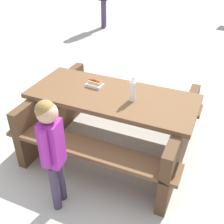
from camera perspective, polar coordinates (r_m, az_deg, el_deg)
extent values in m
plane|color=#B7B2A8|center=(3.40, 0.00, -7.43)|extent=(30.00, 30.00, 0.00)
cube|color=brown|center=(2.98, 0.00, 3.22)|extent=(1.95, 1.29, 0.05)
cube|color=brown|center=(2.74, -4.74, -7.54)|extent=(1.80, 0.83, 0.04)
cube|color=brown|center=(3.58, 3.60, 3.22)|extent=(1.80, 0.83, 0.04)
cube|color=#4D3520|center=(3.52, -11.72, 0.40)|extent=(0.53, 1.36, 0.70)
cube|color=#4D3520|center=(3.02, 13.75, -6.03)|extent=(0.53, 1.36, 0.70)
cylinder|color=silver|center=(2.81, 4.22, 4.22)|extent=(0.06, 0.06, 0.21)
cone|color=silver|center=(2.76, 4.32, 6.50)|extent=(0.06, 0.06, 0.04)
cylinder|color=silver|center=(2.74, 4.35, 7.04)|extent=(0.03, 0.03, 0.02)
cube|color=white|center=(3.13, -3.55, 5.50)|extent=(0.20, 0.15, 0.03)
cube|color=#D8B272|center=(3.11, -3.57, 6.04)|extent=(0.16, 0.09, 0.04)
cylinder|color=maroon|center=(3.10, -3.58, 6.33)|extent=(0.14, 0.06, 0.03)
ellipsoid|color=maroon|center=(3.10, -3.59, 6.53)|extent=(0.07, 0.04, 0.01)
cylinder|color=#3F334C|center=(2.73, -10.50, -13.32)|extent=(0.08, 0.08, 0.52)
cylinder|color=#3F334C|center=(2.66, -11.56, -15.01)|extent=(0.08, 0.08, 0.52)
cube|color=purple|center=(2.37, -12.23, -6.30)|extent=(0.22, 0.23, 0.44)
cylinder|color=purple|center=(2.43, -11.16, -4.36)|extent=(0.06, 0.06, 0.37)
cylinder|color=purple|center=(2.29, -13.50, -7.52)|extent=(0.06, 0.06, 0.37)
sphere|color=tan|center=(2.20, -13.14, -0.15)|extent=(0.17, 0.17, 0.17)
sphere|color=olive|center=(2.19, -13.51, 0.37)|extent=(0.16, 0.16, 0.16)
cylinder|color=#3F334C|center=(7.77, -1.81, 19.29)|extent=(0.11, 0.11, 0.71)
cylinder|color=#3F334C|center=(7.92, -1.61, 19.56)|extent=(0.11, 0.11, 0.71)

